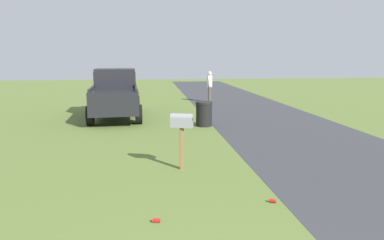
# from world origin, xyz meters

# --- Properties ---
(road_asphalt) EXTENTS (60.00, 5.05, 0.01)m
(road_asphalt) POSITION_xyz_m (6.00, -4.11, 0.00)
(road_asphalt) COLOR #38383D
(road_asphalt) RESTS_ON ground
(mailbox) EXTENTS (0.34, 0.54, 1.33)m
(mailbox) POSITION_xyz_m (6.55, 0.05, 1.06)
(mailbox) COLOR brown
(mailbox) RESTS_ON ground
(pickup_truck) EXTENTS (5.09, 2.34, 2.09)m
(pickup_truck) POSITION_xyz_m (14.19, 2.25, 1.10)
(pickup_truck) COLOR black
(pickup_truck) RESTS_ON ground
(trash_bin) EXTENTS (0.64, 0.64, 0.93)m
(trash_bin) POSITION_xyz_m (11.69, -1.26, 0.47)
(trash_bin) COLOR black
(trash_bin) RESTS_ON ground
(pedestrian) EXTENTS (0.46, 0.32, 1.77)m
(pedestrian) POSITION_xyz_m (18.78, -2.66, 1.03)
(pedestrian) COLOR #4C4238
(pedestrian) RESTS_ON ground
(litter_can_near_hydrant) EXTENTS (0.11, 0.14, 0.07)m
(litter_can_near_hydrant) POSITION_xyz_m (4.41, -1.40, 0.03)
(litter_can_near_hydrant) COLOR red
(litter_can_near_hydrant) RESTS_ON ground
(litter_can_by_mailbox) EXTENTS (0.08, 0.13, 0.07)m
(litter_can_by_mailbox) POSITION_xyz_m (3.88, 0.70, 0.03)
(litter_can_by_mailbox) COLOR red
(litter_can_by_mailbox) RESTS_ON ground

